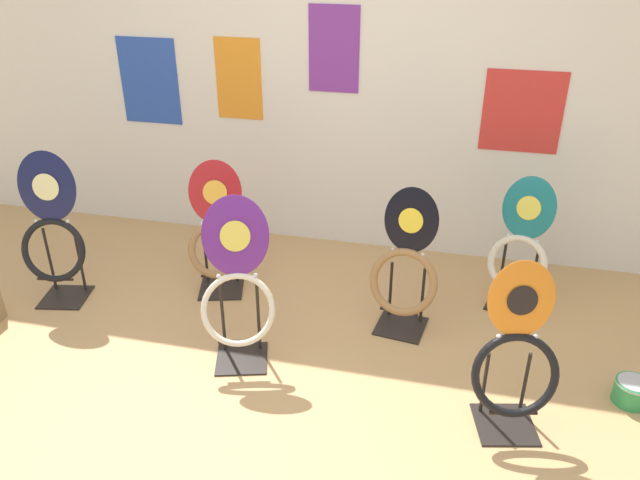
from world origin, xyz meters
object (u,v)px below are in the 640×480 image
object	(u,v)px
toilet_seat_display_navy_moon	(52,232)
toilet_seat_display_teal_sax	(521,248)
toilet_seat_display_purple_note	(238,290)
toilet_seat_display_orange_sun	(516,358)
paint_can	(632,391)
toilet_seat_display_crimson_swirl	(217,237)
toilet_seat_display_jazz_black	(405,272)

from	to	relation	value
toilet_seat_display_navy_moon	toilet_seat_display_teal_sax	bearing A→B (deg)	11.92
toilet_seat_display_navy_moon	toilet_seat_display_purple_note	bearing A→B (deg)	-13.58
toilet_seat_display_orange_sun	toilet_seat_display_navy_moon	bearing A→B (deg)	169.16
toilet_seat_display_teal_sax	paint_can	size ratio (longest dim) A/B	4.56
toilet_seat_display_crimson_swirl	paint_can	size ratio (longest dim) A/B	4.79
toilet_seat_display_navy_moon	toilet_seat_display_orange_sun	size ratio (longest dim) A/B	1.12
toilet_seat_display_jazz_black	toilet_seat_display_purple_note	bearing A→B (deg)	-149.76
toilet_seat_display_jazz_black	toilet_seat_display_crimson_swirl	world-z (taller)	toilet_seat_display_jazz_black
toilet_seat_display_teal_sax	toilet_seat_display_orange_sun	distance (m)	1.12
toilet_seat_display_teal_sax	toilet_seat_display_jazz_black	distance (m)	0.78
toilet_seat_display_teal_sax	toilet_seat_display_orange_sun	bearing A→B (deg)	-93.80
toilet_seat_display_teal_sax	toilet_seat_display_orange_sun	world-z (taller)	toilet_seat_display_orange_sun
paint_can	toilet_seat_display_jazz_black	bearing A→B (deg)	162.46
toilet_seat_display_teal_sax	toilet_seat_display_jazz_black	world-z (taller)	toilet_seat_display_jazz_black
toilet_seat_display_teal_sax	toilet_seat_display_crimson_swirl	distance (m)	1.88
paint_can	toilet_seat_display_orange_sun	bearing A→B (deg)	-153.56
toilet_seat_display_purple_note	toilet_seat_display_orange_sun	world-z (taller)	toilet_seat_display_purple_note
toilet_seat_display_purple_note	toilet_seat_display_jazz_black	world-z (taller)	toilet_seat_display_purple_note
toilet_seat_display_navy_moon	toilet_seat_display_orange_sun	bearing A→B (deg)	-10.84
toilet_seat_display_jazz_black	paint_can	world-z (taller)	toilet_seat_display_jazz_black
toilet_seat_display_orange_sun	paint_can	size ratio (longest dim) A/B	4.82
toilet_seat_display_purple_note	toilet_seat_display_jazz_black	xyz separation A→B (m)	(0.83, 0.49, -0.06)
toilet_seat_display_orange_sun	toilet_seat_display_jazz_black	xyz separation A→B (m)	(-0.58, 0.69, -0.02)
toilet_seat_display_navy_moon	toilet_seat_display_crimson_swirl	distance (m)	1.00
toilet_seat_display_purple_note	toilet_seat_display_orange_sun	size ratio (longest dim) A/B	1.07
toilet_seat_display_orange_sun	toilet_seat_display_jazz_black	distance (m)	0.90
toilet_seat_display_teal_sax	toilet_seat_display_jazz_black	xyz separation A→B (m)	(-0.66, -0.42, -0.01)
toilet_seat_display_navy_moon	toilet_seat_display_teal_sax	size ratio (longest dim) A/B	1.18
toilet_seat_display_navy_moon	toilet_seat_display_jazz_black	world-z (taller)	toilet_seat_display_navy_moon
toilet_seat_display_jazz_black	paint_can	xyz separation A→B (m)	(1.21, -0.38, -0.31)
toilet_seat_display_navy_moon	toilet_seat_display_jazz_black	xyz separation A→B (m)	(2.15, 0.17, -0.09)
toilet_seat_display_crimson_swirl	paint_can	distance (m)	2.49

